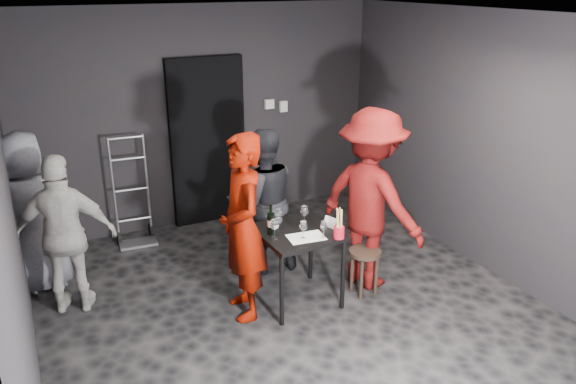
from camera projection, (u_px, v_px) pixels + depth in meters
name	position (u px, v px, depth m)	size (l,w,h in m)	color
floor	(296.00, 312.00, 5.34)	(4.50, 5.00, 0.02)	black
ceiling	(297.00, 15.00, 4.37)	(4.50, 5.00, 0.02)	silver
wall_back	(205.00, 118.00, 6.95)	(4.50, 0.04, 2.70)	black
wall_front	(527.00, 331.00, 2.76)	(4.50, 0.04, 2.70)	black
wall_left	(11.00, 226.00, 3.93)	(0.04, 5.00, 2.70)	black
wall_right	(491.00, 146.00, 5.78)	(0.04, 5.00, 2.70)	black
doorway	(208.00, 142.00, 7.01)	(0.95, 0.10, 2.10)	black
wallbox_upper	(269.00, 104.00, 7.22)	(0.12, 0.06, 0.12)	#B7B7B2
wallbox_lower	(283.00, 106.00, 7.32)	(0.10, 0.06, 0.14)	#B7B7B2
hand_truck	(135.00, 224.00, 6.68)	(0.43, 0.36, 1.30)	#B2B2B7
tasting_table	(298.00, 240.00, 5.31)	(0.72, 0.72, 0.75)	black
stool	(365.00, 260.00, 5.54)	(0.32, 0.32, 0.47)	black
server_red	(242.00, 213.00, 4.99)	(0.74, 0.49, 2.04)	#700D00
woman_black	(263.00, 198.00, 5.87)	(0.79, 0.43, 1.63)	black
man_maroon	(372.00, 180.00, 5.48)	(1.45, 0.67, 2.25)	#5F0D0C
bystander_cream	(66.00, 233.00, 5.12)	(0.93, 0.44, 1.58)	#BBB7B0
bystander_grey	(29.00, 206.00, 5.45)	(0.88, 0.48, 1.80)	slate
tasting_mat	(306.00, 237.00, 5.13)	(0.33, 0.22, 0.00)	white
wine_glass_a	(275.00, 228.00, 5.07)	(0.08, 0.08, 0.21)	white
wine_glass_b	(279.00, 222.00, 5.22)	(0.07, 0.07, 0.19)	white
wine_glass_c	(280.00, 217.00, 5.36)	(0.07, 0.07, 0.18)	white
wine_glass_d	(303.00, 229.00, 5.08)	(0.07, 0.07, 0.19)	white
wine_glass_e	(324.00, 229.00, 5.10)	(0.07, 0.07, 0.18)	white
wine_glass_f	(304.00, 215.00, 5.37)	(0.08, 0.08, 0.21)	white
wine_bottle	(271.00, 223.00, 5.17)	(0.07, 0.07, 0.29)	black
breadstick_cup	(339.00, 224.00, 5.07)	(0.10, 0.10, 0.31)	#AB1220
reserved_card	(330.00, 222.00, 5.33)	(0.08, 0.13, 0.10)	white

